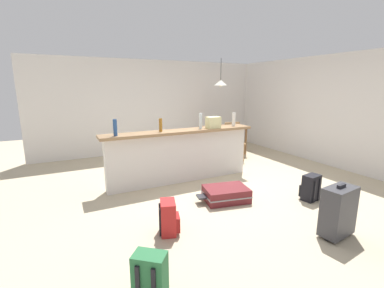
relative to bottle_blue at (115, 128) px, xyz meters
The scene contains 18 objects.
ground_plane 2.08m from the bottle_blue, 10.45° to the right, with size 13.00×13.00×0.05m, color #BCAD8E.
wall_back 3.22m from the bottle_blue, 58.33° to the left, with size 6.60×0.10×2.50m, color silver.
wall_right 4.74m from the bottle_blue, ahead, with size 0.10×6.00×2.50m, color silver.
partition_half_wall 1.37m from the bottle_blue, ahead, with size 2.80×0.20×0.95m, color silver.
bar_countertop 1.21m from the bottle_blue, ahead, with size 2.96×0.40×0.05m, color #93704C.
bottle_blue is the anchor object (origin of this frame).
bottle_amber 0.81m from the bottle_blue, ahead, with size 0.06×0.06×0.24m, color #9E661E.
bottle_clear 1.62m from the bottle_blue, ahead, with size 0.06×0.06×0.30m, color silver.
bottle_white 2.42m from the bottle_blue, ahead, with size 0.07×0.07×0.27m, color silver.
grocery_bag 1.87m from the bottle_blue, ahead, with size 0.26×0.18×0.22m, color beige.
dining_table 3.48m from the bottle_blue, 25.77° to the left, with size 1.10×0.80×0.74m.
dining_chair_near_partition 3.21m from the bottle_blue, 16.73° to the left, with size 0.46×0.46×0.93m.
pendant_lamp 3.48m from the bottle_blue, 27.34° to the left, with size 0.34×0.34×0.72m.
suitcase_flat_maroon 2.10m from the bottle_blue, 36.38° to the right, with size 0.88×0.62×0.22m.
backpack_green 2.66m from the bottle_blue, 95.31° to the right, with size 0.34×0.34×0.42m.
suitcase_upright_charcoal 3.41m from the bottle_blue, 50.68° to the right, with size 0.47×0.29×0.67m.
backpack_black 3.32m from the bottle_blue, 31.70° to the right, with size 0.31×0.28×0.42m.
backpack_red 1.86m from the bottle_blue, 79.41° to the right, with size 0.30×0.32×0.42m.
Camera 1 is at (-2.49, -4.11, 1.80)m, focal length 24.90 mm.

